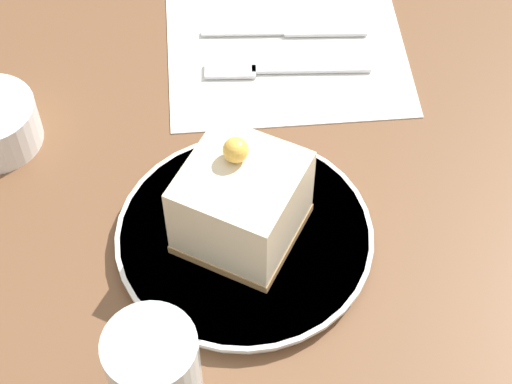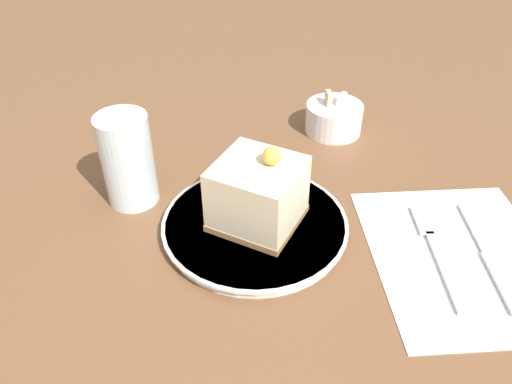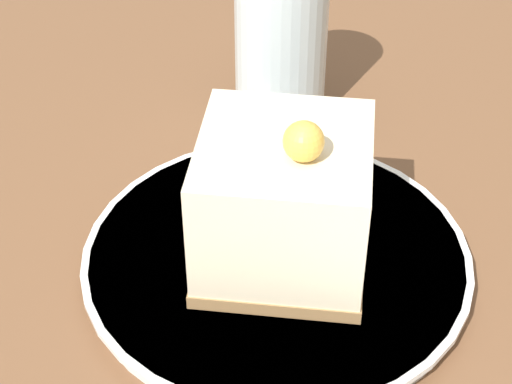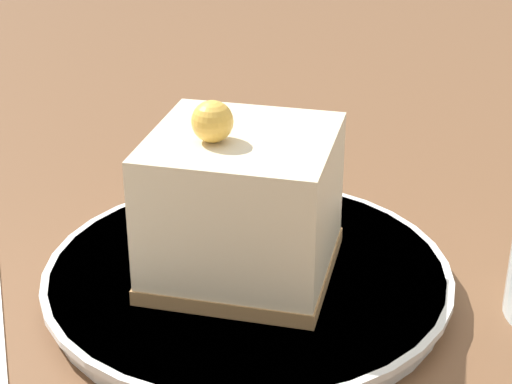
# 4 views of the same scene
# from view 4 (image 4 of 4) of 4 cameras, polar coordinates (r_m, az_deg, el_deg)

# --- Properties ---
(ground_plane) EXTENTS (4.00, 4.00, 0.00)m
(ground_plane) POSITION_cam_4_polar(r_m,az_deg,el_deg) (0.52, -3.09, -4.65)
(ground_plane) COLOR brown
(plate) EXTENTS (0.23, 0.23, 0.01)m
(plate) POSITION_cam_4_polar(r_m,az_deg,el_deg) (0.49, -0.98, -5.73)
(plate) COLOR silver
(plate) RESTS_ON ground_plane
(cake_slice) EXTENTS (0.12, 0.12, 0.10)m
(cake_slice) POSITION_cam_4_polar(r_m,az_deg,el_deg) (0.46, -1.38, -0.89)
(cake_slice) COLOR #9E7547
(cake_slice) RESTS_ON plate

